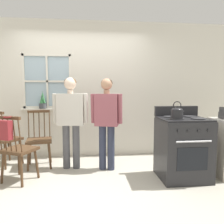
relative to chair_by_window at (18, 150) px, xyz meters
name	(u,v)px	position (x,y,z in m)	size (l,w,h in m)	color
ground_plane	(80,184)	(0.90, -0.20, -0.46)	(16.00, 16.00, 0.00)	#B2AD9E
wall_back	(83,90)	(0.92, 1.20, 0.88)	(6.40, 0.16, 2.70)	silver
chair_by_window	(18,150)	(0.00, 0.00, 0.00)	(0.55, 0.54, 0.99)	#4C331E
chair_center_cluster	(5,140)	(-0.45, 0.75, 0.00)	(0.57, 0.57, 0.99)	#4C331E
chair_near_stove	(39,140)	(0.16, 0.62, 0.00)	(0.48, 0.46, 0.99)	#4C331E
person_elderly_left	(71,114)	(0.72, 0.48, 0.48)	(0.60, 0.25, 1.55)	#4C4C51
person_teen_center	(107,116)	(1.32, 0.35, 0.45)	(0.54, 0.30, 1.53)	#2D3347
stove	(183,148)	(2.44, -0.13, 0.01)	(0.71, 0.68, 1.08)	#232326
kettle	(177,112)	(2.28, -0.26, 0.56)	(0.21, 0.17, 0.25)	black
potted_plant	(43,103)	(0.14, 1.11, 0.64)	(0.14, 0.14, 0.35)	#42474C
handbag	(4,130)	(-0.10, -0.21, 0.35)	(0.24, 0.24, 0.31)	maroon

